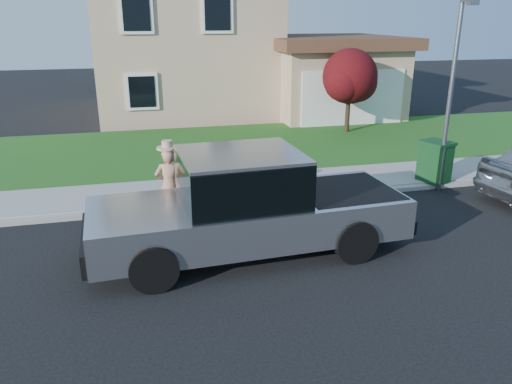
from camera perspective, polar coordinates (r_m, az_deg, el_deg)
The scene contains 10 objects.
ground at distance 10.17m, azimuth 2.35°, elevation -7.11°, with size 80.00×80.00×0.00m, color black.
curb at distance 12.96m, azimuth 3.08°, elevation -0.79°, with size 40.00×0.20×0.12m, color gray.
sidewalk at distance 13.95m, azimuth 1.79°, elevation 0.79°, with size 40.00×2.00×0.15m, color gray.
lawn at distance 18.15m, azimuth -2.00°, elevation 5.16°, with size 40.00×7.00×0.10m, color #144715.
house at distance 25.44m, azimuth -5.16°, elevation 16.34°, with size 14.00×11.30×6.85m.
pickup_truck at distance 9.88m, azimuth -0.95°, elevation -1.71°, with size 6.47×2.55×2.09m.
woman at distance 11.51m, azimuth -9.85°, elevation 0.85°, with size 0.71×0.53×1.95m.
ornamental_tree at distance 20.45m, azimuth 10.74°, elevation 12.58°, with size 2.38×2.15×3.27m.
trash_bin at distance 14.79m, azimuth 19.77°, elevation 3.37°, with size 0.90×0.97×1.14m.
street_lamp at distance 14.04m, azimuth 21.55°, elevation 11.19°, with size 0.27×0.65×4.98m.
Camera 1 is at (-2.56, -8.72, 4.56)m, focal length 35.00 mm.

